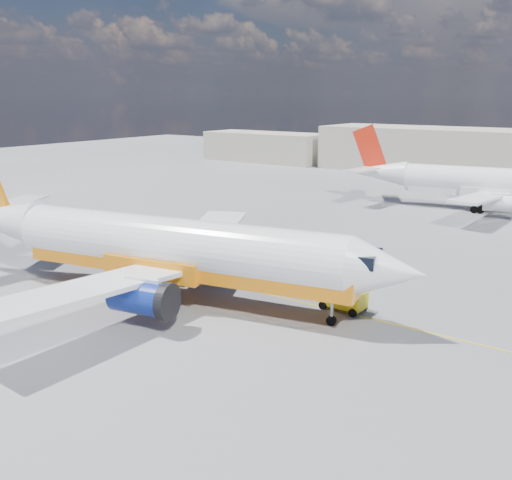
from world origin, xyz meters
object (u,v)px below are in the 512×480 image
Objects in this scene: second_jet at (490,183)px; traffic_cone at (95,279)px; main_jet at (162,247)px; gse_tug at (342,295)px.

second_jet is 49.21m from traffic_cone.
traffic_cone is (-6.69, -0.56, -3.43)m from main_jet.
second_jet reaches higher than traffic_cone.
gse_tug reaches higher than traffic_cone.
traffic_cone is at bearing -160.22° from gse_tug.
main_jet is 12.64m from gse_tug.
traffic_cone is at bearing -120.65° from second_jet.
main_jet is 7.54m from traffic_cone.
second_jet is 59.77× the size of traffic_cone.
second_jet is at bearing 69.54° from traffic_cone.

